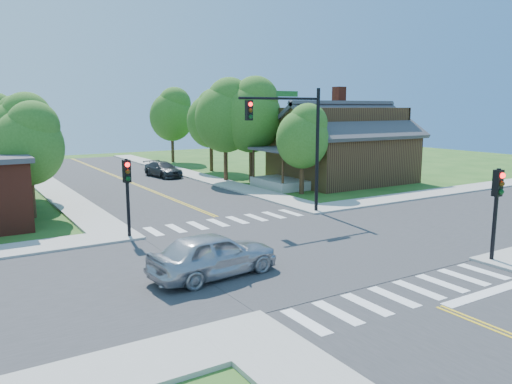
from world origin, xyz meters
TOP-DOWN VIEW (x-y plane):
  - ground at (0.00, 0.00)m, footprint 100.00×100.00m
  - road_ns at (0.00, 0.00)m, footprint 10.00×90.00m
  - road_ew at (0.00, 0.00)m, footprint 90.00×10.00m
  - intersection_patch at (0.00, 0.00)m, footprint 10.20×10.20m
  - sidewalk_ne at (15.82, 15.82)m, footprint 40.00×40.00m
  - crosswalk_north at (0.00, 6.20)m, footprint 8.85×2.00m
  - crosswalk_south at (0.00, -6.20)m, footprint 8.85×2.00m
  - centerline at (0.00, 0.00)m, footprint 0.30×90.00m
  - stop_bar at (2.50, -7.60)m, footprint 4.60×0.45m
  - signal_mast_ne at (3.91, 5.59)m, footprint 5.30×0.42m
  - signal_pole_se at (5.60, -5.62)m, footprint 0.34×0.42m
  - signal_pole_nw at (-5.60, 5.58)m, footprint 0.34×0.42m
  - house_ne at (15.11, 14.23)m, footprint 13.05×8.80m
  - tree_e_a at (8.84, 11.15)m, footprint 3.77×3.58m
  - tree_e_b at (8.69, 17.87)m, footprint 5.07×4.81m
  - tree_e_c at (9.17, 26.05)m, footprint 4.63×4.40m
  - tree_e_d at (9.02, 35.33)m, footprint 4.88×4.64m
  - tree_w_a at (-8.67, 12.89)m, footprint 3.83×3.64m
  - tree_w_b at (-8.53, 20.22)m, footprint 4.10×3.89m
  - tree_house at (7.08, 19.27)m, footprint 5.01×4.76m
  - tree_bldg at (-8.31, 18.05)m, footprint 4.18×3.97m
  - car_silver at (-4.66, -1.27)m, footprint 2.93×5.26m
  - car_dgrey at (3.50, 24.48)m, footprint 3.06×5.05m

SIDE VIEW (x-z plane):
  - ground at x=0.00m, z-range 0.00..0.00m
  - intersection_patch at x=0.00m, z-range -0.03..0.03m
  - stop_bar at x=2.50m, z-range -0.05..0.05m
  - road_ns at x=0.00m, z-range 0.00..0.04m
  - road_ew at x=0.00m, z-range 0.01..0.04m
  - crosswalk_north at x=0.00m, z-range 0.04..0.05m
  - crosswalk_south at x=0.00m, z-range 0.04..0.05m
  - centerline at x=0.00m, z-range 0.04..0.05m
  - sidewalk_ne at x=15.82m, z-range 0.00..0.14m
  - car_dgrey at x=3.50m, z-range 0.00..1.32m
  - car_silver at x=-4.66m, z-range 0.00..1.66m
  - signal_pole_se at x=5.60m, z-range 0.76..4.56m
  - signal_pole_nw at x=-5.60m, z-range 0.76..4.56m
  - house_ne at x=15.11m, z-range -0.23..6.88m
  - tree_e_a at x=8.84m, z-range 0.99..7.40m
  - tree_w_a at x=-8.67m, z-range 1.01..7.52m
  - tree_w_b at x=-8.53m, z-range 1.08..8.04m
  - tree_bldg at x=-8.31m, z-range 1.10..8.20m
  - signal_mast_ne at x=3.91m, z-range 1.25..8.45m
  - tree_e_c at x=9.17m, z-range 1.22..9.10m
  - tree_e_d at x=9.02m, z-range 1.29..9.59m
  - tree_house at x=7.08m, z-range 1.32..9.85m
  - tree_e_b at x=8.69m, z-range 1.34..9.95m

